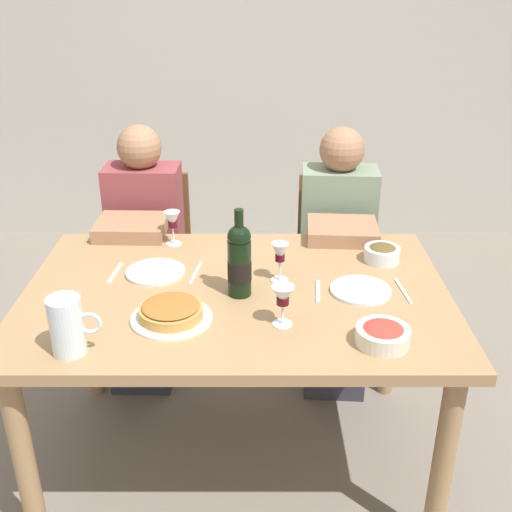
{
  "coord_description": "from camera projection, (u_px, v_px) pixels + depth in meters",
  "views": [
    {
      "loc": [
        0.07,
        -1.93,
        1.81
      ],
      "look_at": [
        0.07,
        0.1,
        0.85
      ],
      "focal_mm": 43.68,
      "sensor_mm": 36.0,
      "label": 1
    }
  ],
  "objects": [
    {
      "name": "back_wall",
      "position": [
        245.0,
        31.0,
        4.04
      ],
      "size": [
        8.0,
        0.1,
        2.8
      ],
      "primitive_type": "cube",
      "color": "#B2ADA3",
      "rests_on": "ground"
    },
    {
      "name": "spoon_right_setting",
      "position": [
        318.0,
        291.0,
        2.18
      ],
      "size": [
        0.03,
        0.16,
        0.0
      ],
      "primitive_type": "cube",
      "rotation": [
        0.0,
        0.0,
        1.49
      ],
      "color": "silver",
      "rests_on": "dining_table"
    },
    {
      "name": "dinner_plate_left_setting",
      "position": [
        155.0,
        272.0,
        2.31
      ],
      "size": [
        0.22,
        0.22,
        0.01
      ],
      "primitive_type": "cylinder",
      "color": "silver",
      "rests_on": "dining_table"
    },
    {
      "name": "salad_bowl",
      "position": [
        382.0,
        334.0,
        1.88
      ],
      "size": [
        0.16,
        0.16,
        0.06
      ],
      "color": "silver",
      "rests_on": "dining_table"
    },
    {
      "name": "ground_plane",
      "position": [
        238.0,
        455.0,
        2.52
      ],
      "size": [
        8.0,
        8.0,
        0.0
      ],
      "primitive_type": "plane",
      "color": "slate"
    },
    {
      "name": "wine_glass_right_diner",
      "position": [
        172.0,
        222.0,
        2.51
      ],
      "size": [
        0.07,
        0.07,
        0.14
      ],
      "color": "silver",
      "rests_on": "dining_table"
    },
    {
      "name": "water_pitcher",
      "position": [
        67.0,
        329.0,
        1.81
      ],
      "size": [
        0.15,
        0.1,
        0.18
      ],
      "color": "silver",
      "rests_on": "dining_table"
    },
    {
      "name": "baked_tart",
      "position": [
        171.0,
        312.0,
        2.0
      ],
      "size": [
        0.26,
        0.26,
        0.06
      ],
      "color": "white",
      "rests_on": "dining_table"
    },
    {
      "name": "diner_left",
      "position": [
        142.0,
        248.0,
        2.86
      ],
      "size": [
        0.35,
        0.51,
        1.16
      ],
      "rotation": [
        0.0,
        0.0,
        3.11
      ],
      "color": "#8E3D42",
      "rests_on": "ground"
    },
    {
      "name": "dining_table",
      "position": [
        236.0,
        313.0,
        2.24
      ],
      "size": [
        1.5,
        1.0,
        0.76
      ],
      "color": "#9E7A51",
      "rests_on": "ground"
    },
    {
      "name": "knife_right_setting",
      "position": [
        403.0,
        291.0,
        2.18
      ],
      "size": [
        0.03,
        0.18,
        0.0
      ],
      "primitive_type": "cube",
      "rotation": [
        0.0,
        0.0,
        1.67
      ],
      "color": "silver",
      "rests_on": "dining_table"
    },
    {
      "name": "wine_bottle",
      "position": [
        239.0,
        260.0,
        2.12
      ],
      "size": [
        0.08,
        0.08,
        0.32
      ],
      "color": "black",
      "rests_on": "dining_table"
    },
    {
      "name": "dinner_plate_right_setting",
      "position": [
        360.0,
        290.0,
        2.18
      ],
      "size": [
        0.21,
        0.21,
        0.01
      ],
      "primitive_type": "cylinder",
      "color": "silver",
      "rests_on": "dining_table"
    },
    {
      "name": "chair_right",
      "position": [
        333.0,
        254.0,
        3.09
      ],
      "size": [
        0.43,
        0.43,
        0.87
      ],
      "rotation": [
        0.0,
        0.0,
        3.08
      ],
      "color": "brown",
      "rests_on": "ground"
    },
    {
      "name": "fork_left_setting",
      "position": [
        115.0,
        273.0,
        2.31
      ],
      "size": [
        0.03,
        0.16,
        0.0
      ],
      "primitive_type": "cube",
      "rotation": [
        0.0,
        0.0,
        1.47
      ],
      "color": "silver",
      "rests_on": "dining_table"
    },
    {
      "name": "wine_glass_centre",
      "position": [
        283.0,
        298.0,
        1.95
      ],
      "size": [
        0.07,
        0.07,
        0.14
      ],
      "color": "silver",
      "rests_on": "dining_table"
    },
    {
      "name": "olive_bowl",
      "position": [
        382.0,
        253.0,
        2.39
      ],
      "size": [
        0.14,
        0.14,
        0.07
      ],
      "color": "silver",
      "rests_on": "dining_table"
    },
    {
      "name": "wine_glass_left_diner",
      "position": [
        280.0,
        255.0,
        2.22
      ],
      "size": [
        0.06,
        0.06,
        0.15
      ],
      "color": "silver",
      "rests_on": "dining_table"
    },
    {
      "name": "knife_left_setting",
      "position": [
        196.0,
        273.0,
        2.31
      ],
      "size": [
        0.04,
        0.18,
        0.0
      ],
      "primitive_type": "cube",
      "rotation": [
        0.0,
        0.0,
        1.43
      ],
      "color": "silver",
      "rests_on": "dining_table"
    },
    {
      "name": "chair_left",
      "position": [
        153.0,
        250.0,
        3.12
      ],
      "size": [
        0.41,
        0.41,
        0.87
      ],
      "rotation": [
        0.0,
        0.0,
        3.11
      ],
      "color": "brown",
      "rests_on": "ground"
    },
    {
      "name": "diner_right",
      "position": [
        337.0,
        252.0,
        2.82
      ],
      "size": [
        0.35,
        0.52,
        1.16
      ],
      "rotation": [
        0.0,
        0.0,
        3.08
      ],
      "color": "gray",
      "rests_on": "ground"
    }
  ]
}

